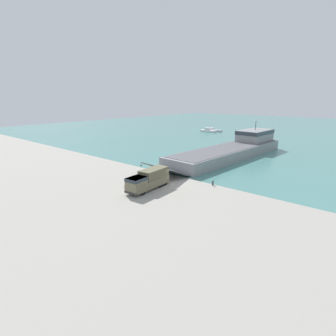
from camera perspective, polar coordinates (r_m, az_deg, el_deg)
The scene contains 10 objects.
ground_plane at distance 43.89m, azimuth 0.75°, elevation -3.28°, with size 240.00×240.00×0.00m, color #9E998E.
water_surface at distance 129.57m, azimuth 28.42°, elevation 7.08°, with size 240.00×180.00×0.01m, color #477F7A.
landing_craft at distance 66.88m, azimuth 14.43°, elevation 4.31°, with size 10.77×44.02×7.84m.
military_truck at distance 40.66m, azimuth -4.31°, elevation -2.50°, with size 2.94×8.24×3.00m.
soldier_on_ramp at distance 42.72m, azimuth -7.67°, elevation -2.58°, with size 0.44×0.24×1.66m.
moored_boat_a at distance 112.29m, azimuth 8.68°, elevation 8.07°, with size 6.47×2.65×1.86m.
moored_boat_b at distance 114.72m, azimuth 9.50°, elevation 8.14°, with size 8.69×4.20×1.60m.
mooring_bollard at distance 43.18m, azimuth 9.74°, elevation -3.20°, with size 0.30×0.30×0.80m.
shoreline_rock_a at distance 52.41m, azimuth -2.48°, elevation -0.25°, with size 0.54×0.54×0.54m, color gray.
shoreline_rock_b at distance 55.48m, azimuth -5.86°, elevation 0.54°, with size 0.52×0.52×0.52m, color #66605B.
Camera 1 is at (26.48, -32.20, 13.72)m, focal length 28.00 mm.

